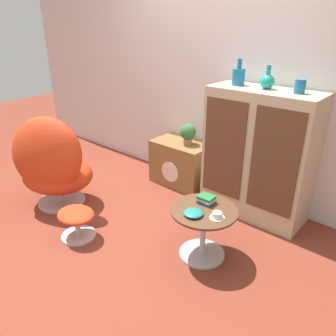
{
  "coord_description": "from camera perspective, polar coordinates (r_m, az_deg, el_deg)",
  "views": [
    {
      "loc": [
        1.84,
        -1.6,
        1.77
      ],
      "look_at": [
        0.1,
        0.42,
        0.55
      ],
      "focal_mm": 35.0,
      "sensor_mm": 36.0,
      "label": 1
    }
  ],
  "objects": [
    {
      "name": "wall_back",
      "position": [
        3.51,
        8.98,
        16.63
      ],
      "size": [
        6.4,
        0.06,
        2.6
      ],
      "color": "silver",
      "rests_on": "ground_plane"
    },
    {
      "name": "coffee_table",
      "position": [
        2.64,
        6.15,
        -10.21
      ],
      "size": [
        0.52,
        0.52,
        0.43
      ],
      "color": "#B7B7BC",
      "rests_on": "ground_plane"
    },
    {
      "name": "book_stack",
      "position": [
        2.63,
        6.72,
        -5.43
      ],
      "size": [
        0.13,
        0.12,
        0.06
      ],
      "color": "#1E478C",
      "rests_on": "coffee_table"
    },
    {
      "name": "teacup",
      "position": [
        2.45,
        8.55,
        -8.23
      ],
      "size": [
        0.11,
        0.11,
        0.05
      ],
      "color": "silver",
      "rests_on": "coffee_table"
    },
    {
      "name": "vase_inner_right",
      "position": [
        2.89,
        21.98,
        13.05
      ],
      "size": [
        0.09,
        0.09,
        0.11
      ],
      "color": "#196699",
      "rests_on": "sideboard"
    },
    {
      "name": "vase_inner_left",
      "position": [
        2.99,
        16.92,
        14.28
      ],
      "size": [
        0.12,
        0.12,
        0.2
      ],
      "color": "teal",
      "rests_on": "sideboard"
    },
    {
      "name": "potted_plant",
      "position": [
        3.58,
        3.49,
        6.12
      ],
      "size": [
        0.18,
        0.18,
        0.23
      ],
      "color": "#996B4C",
      "rests_on": "tv_console"
    },
    {
      "name": "bowl",
      "position": [
        2.47,
        4.43,
        -7.8
      ],
      "size": [
        0.15,
        0.15,
        0.04
      ],
      "color": "#1E7A70",
      "rests_on": "coffee_table"
    },
    {
      "name": "vase_leftmost",
      "position": [
        3.11,
        12.19,
        15.38
      ],
      "size": [
        0.11,
        0.11,
        0.23
      ],
      "color": "#196699",
      "rests_on": "sideboard"
    },
    {
      "name": "egg_chair",
      "position": [
        3.42,
        -19.46,
        0.4
      ],
      "size": [
        0.94,
        0.92,
        0.98
      ],
      "color": "#B7B7BC",
      "rests_on": "ground_plane"
    },
    {
      "name": "ottoman",
      "position": [
        2.98,
        -15.67,
        -8.44
      ],
      "size": [
        0.35,
        0.3,
        0.27
      ],
      "color": "#B7B7BC",
      "rests_on": "ground_plane"
    },
    {
      "name": "sideboard",
      "position": [
        3.17,
        15.46,
        2.22
      ],
      "size": [
        0.98,
        0.45,
        1.22
      ],
      "color": "tan",
      "rests_on": "ground_plane"
    },
    {
      "name": "tv_console",
      "position": [
        3.77,
        2.33,
        0.85
      ],
      "size": [
        0.66,
        0.41,
        0.51
      ],
      "color": "brown",
      "rests_on": "ground_plane"
    },
    {
      "name": "ground_plane",
      "position": [
        3.01,
        -6.81,
        -11.56
      ],
      "size": [
        12.0,
        12.0,
        0.0
      ],
      "primitive_type": "plane",
      "color": "brown"
    }
  ]
}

